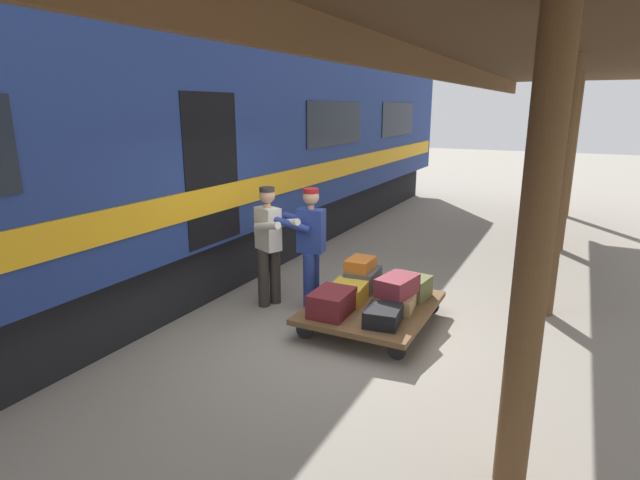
{
  "coord_description": "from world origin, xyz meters",
  "views": [
    {
      "loc": [
        -2.27,
        5.4,
        2.76
      ],
      "look_at": [
        0.5,
        -0.08,
        1.15
      ],
      "focal_mm": 28.53,
      "sensor_mm": 36.0,
      "label": 1
    }
  ],
  "objects_px": {
    "suitcase_tan_vintage": "(397,302)",
    "suitcase_olive_duffel": "(409,286)",
    "porter_in_overalls": "(310,244)",
    "suitcase_slate_roller": "(363,279)",
    "suitcase_yellow_case": "(348,292)",
    "suitcase_burgundy_valise": "(397,286)",
    "suitcase_maroon_trunk": "(332,303)",
    "porter_by_door": "(269,243)",
    "train_car": "(130,157)",
    "luggage_cart": "(372,308)",
    "suitcase_black_hardshell": "(383,316)",
    "suitcase_orange_carryall": "(360,264)"
  },
  "relations": [
    {
      "from": "train_car",
      "to": "porter_in_overalls",
      "type": "distance_m",
      "value": 2.95
    },
    {
      "from": "suitcase_yellow_case",
      "to": "suitcase_orange_carryall",
      "type": "relative_size",
      "value": 1.19
    },
    {
      "from": "train_car",
      "to": "suitcase_olive_duffel",
      "type": "height_order",
      "value": "train_car"
    },
    {
      "from": "luggage_cart",
      "to": "suitcase_black_hardshell",
      "type": "bearing_deg",
      "value": 123.42
    },
    {
      "from": "suitcase_olive_duffel",
      "to": "porter_in_overalls",
      "type": "relative_size",
      "value": 0.3
    },
    {
      "from": "suitcase_slate_roller",
      "to": "porter_by_door",
      "type": "height_order",
      "value": "porter_by_door"
    },
    {
      "from": "suitcase_yellow_case",
      "to": "suitcase_slate_roller",
      "type": "height_order",
      "value": "suitcase_slate_roller"
    },
    {
      "from": "suitcase_tan_vintage",
      "to": "porter_in_overalls",
      "type": "distance_m",
      "value": 1.46
    },
    {
      "from": "porter_in_overalls",
      "to": "suitcase_slate_roller",
      "type": "bearing_deg",
      "value": -155.57
    },
    {
      "from": "train_car",
      "to": "suitcase_slate_roller",
      "type": "xyz_separation_m",
      "value": [
        -3.33,
        -0.88,
        -1.63
      ]
    },
    {
      "from": "porter_in_overalls",
      "to": "porter_by_door",
      "type": "relative_size",
      "value": 1.0
    },
    {
      "from": "suitcase_olive_duffel",
      "to": "suitcase_burgundy_valise",
      "type": "bearing_deg",
      "value": 88.29
    },
    {
      "from": "luggage_cart",
      "to": "suitcase_burgundy_valise",
      "type": "height_order",
      "value": "suitcase_burgundy_valise"
    },
    {
      "from": "suitcase_black_hardshell",
      "to": "porter_by_door",
      "type": "xyz_separation_m",
      "value": [
        1.89,
        -0.52,
        0.54
      ]
    },
    {
      "from": "luggage_cart",
      "to": "suitcase_tan_vintage",
      "type": "xyz_separation_m",
      "value": [
        -0.33,
        0.0,
        0.13
      ]
    },
    {
      "from": "luggage_cart",
      "to": "porter_by_door",
      "type": "relative_size",
      "value": 1.08
    },
    {
      "from": "suitcase_maroon_trunk",
      "to": "suitcase_burgundy_valise",
      "type": "relative_size",
      "value": 1.06
    },
    {
      "from": "suitcase_maroon_trunk",
      "to": "porter_in_overalls",
      "type": "xyz_separation_m",
      "value": [
        0.68,
        -0.7,
        0.49
      ]
    },
    {
      "from": "luggage_cart",
      "to": "suitcase_tan_vintage",
      "type": "distance_m",
      "value": 0.36
    },
    {
      "from": "train_car",
      "to": "luggage_cart",
      "type": "xyz_separation_m",
      "value": [
        -3.67,
        -0.38,
        -1.82
      ]
    },
    {
      "from": "luggage_cart",
      "to": "porter_in_overalls",
      "type": "relative_size",
      "value": 1.08
    },
    {
      "from": "suitcase_yellow_case",
      "to": "porter_in_overalls",
      "type": "bearing_deg",
      "value": -16.26
    },
    {
      "from": "suitcase_maroon_trunk",
      "to": "suitcase_olive_duffel",
      "type": "distance_m",
      "value": 1.21
    },
    {
      "from": "suitcase_yellow_case",
      "to": "suitcase_tan_vintage",
      "type": "relative_size",
      "value": 1.16
    },
    {
      "from": "suitcase_olive_duffel",
      "to": "luggage_cart",
      "type": "bearing_deg",
      "value": 56.58
    },
    {
      "from": "suitcase_yellow_case",
      "to": "suitcase_maroon_trunk",
      "type": "bearing_deg",
      "value": 90.0
    },
    {
      "from": "train_car",
      "to": "suitcase_yellow_case",
      "type": "height_order",
      "value": "train_car"
    },
    {
      "from": "porter_in_overalls",
      "to": "luggage_cart",
      "type": "bearing_deg",
      "value": 168.94
    },
    {
      "from": "suitcase_tan_vintage",
      "to": "suitcase_olive_duffel",
      "type": "bearing_deg",
      "value": -90.0
    },
    {
      "from": "suitcase_black_hardshell",
      "to": "suitcase_burgundy_valise",
      "type": "height_order",
      "value": "suitcase_burgundy_valise"
    },
    {
      "from": "suitcase_olive_duffel",
      "to": "suitcase_yellow_case",
      "type": "bearing_deg",
      "value": 37.15
    },
    {
      "from": "train_car",
      "to": "suitcase_maroon_trunk",
      "type": "relative_size",
      "value": 37.34
    },
    {
      "from": "suitcase_slate_roller",
      "to": "suitcase_orange_carryall",
      "type": "xyz_separation_m",
      "value": [
        0.03,
        0.04,
        0.22
      ]
    },
    {
      "from": "porter_in_overalls",
      "to": "porter_by_door",
      "type": "xyz_separation_m",
      "value": [
        0.55,
        0.18,
        0.0
      ]
    },
    {
      "from": "suitcase_orange_carryall",
      "to": "porter_by_door",
      "type": "height_order",
      "value": "porter_by_door"
    },
    {
      "from": "porter_by_door",
      "to": "suitcase_slate_roller",
      "type": "bearing_deg",
      "value": -158.34
    },
    {
      "from": "suitcase_black_hardshell",
      "to": "suitcase_tan_vintage",
      "type": "relative_size",
      "value": 1.03
    },
    {
      "from": "porter_by_door",
      "to": "suitcase_burgundy_valise",
      "type": "bearing_deg",
      "value": -179.45
    },
    {
      "from": "luggage_cart",
      "to": "suitcase_slate_roller",
      "type": "bearing_deg",
      "value": -56.58
    },
    {
      "from": "luggage_cart",
      "to": "suitcase_yellow_case",
      "type": "xyz_separation_m",
      "value": [
        0.33,
        0.0,
        0.16
      ]
    },
    {
      "from": "suitcase_yellow_case",
      "to": "suitcase_maroon_trunk",
      "type": "height_order",
      "value": "suitcase_maroon_trunk"
    },
    {
      "from": "porter_in_overalls",
      "to": "train_car",
      "type": "bearing_deg",
      "value": 12.21
    },
    {
      "from": "train_car",
      "to": "suitcase_black_hardshell",
      "type": "height_order",
      "value": "train_car"
    },
    {
      "from": "suitcase_olive_duffel",
      "to": "porter_in_overalls",
      "type": "height_order",
      "value": "porter_in_overalls"
    },
    {
      "from": "suitcase_yellow_case",
      "to": "porter_by_door",
      "type": "xyz_separation_m",
      "value": [
        1.23,
        -0.02,
        0.52
      ]
    },
    {
      "from": "suitcase_tan_vintage",
      "to": "suitcase_maroon_trunk",
      "type": "distance_m",
      "value": 0.84
    },
    {
      "from": "suitcase_yellow_case",
      "to": "suitcase_burgundy_valise",
      "type": "height_order",
      "value": "suitcase_burgundy_valise"
    },
    {
      "from": "suitcase_olive_duffel",
      "to": "suitcase_burgundy_valise",
      "type": "distance_m",
      "value": 0.5
    },
    {
      "from": "suitcase_yellow_case",
      "to": "train_car",
      "type": "bearing_deg",
      "value": 6.47
    },
    {
      "from": "suitcase_yellow_case",
      "to": "suitcase_maroon_trunk",
      "type": "relative_size",
      "value": 0.92
    }
  ]
}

